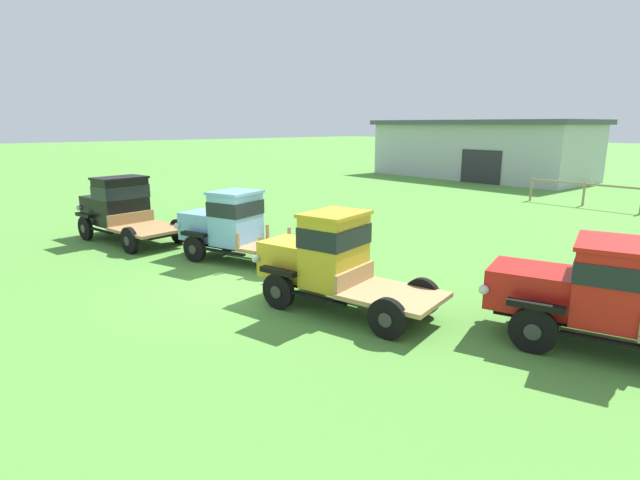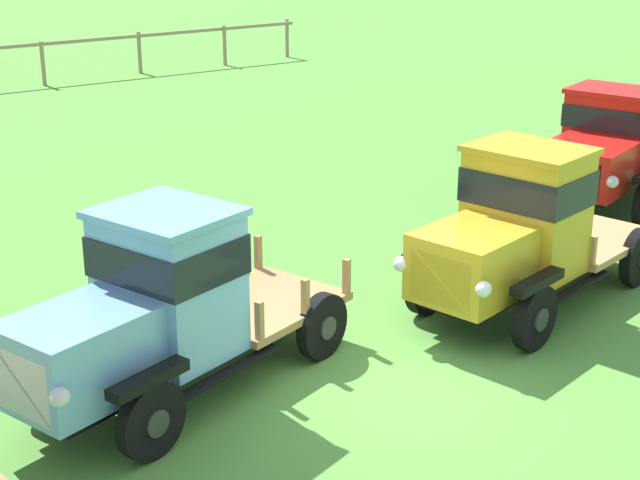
# 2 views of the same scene
# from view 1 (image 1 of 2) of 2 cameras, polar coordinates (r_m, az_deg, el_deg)

# --- Properties ---
(ground_plane) EXTENTS (240.00, 240.00, 0.00)m
(ground_plane) POSITION_cam_1_polar(r_m,az_deg,el_deg) (13.52, -8.83, -5.25)
(ground_plane) COLOR #518E38
(farm_shed) EXTENTS (16.88, 8.04, 4.53)m
(farm_shed) POSITION_cam_1_polar(r_m,az_deg,el_deg) (42.67, 17.83, 9.91)
(farm_shed) COLOR #B2B7BC
(farm_shed) RESTS_ON ground
(vintage_truck_foreground_near) EXTENTS (5.13, 2.75, 2.35)m
(vintage_truck_foreground_near) POSITION_cam_1_polar(r_m,az_deg,el_deg) (19.96, -21.87, 3.50)
(vintage_truck_foreground_near) COLOR black
(vintage_truck_foreground_near) RESTS_ON ground
(vintage_truck_second_in_line) EXTENTS (4.71, 2.82, 2.22)m
(vintage_truck_second_in_line) POSITION_cam_1_polar(r_m,az_deg,el_deg) (15.87, -10.12, 1.76)
(vintage_truck_second_in_line) COLOR black
(vintage_truck_second_in_line) RESTS_ON ground
(vintage_truck_midrow_center) EXTENTS (4.79, 2.66, 2.28)m
(vintage_truck_midrow_center) POSITION_cam_1_polar(r_m,az_deg,el_deg) (11.61, 1.04, -2.16)
(vintage_truck_midrow_center) COLOR black
(vintage_truck_midrow_center) RESTS_ON ground
(vintage_truck_far_side) EXTENTS (5.33, 3.40, 2.10)m
(vintage_truck_far_side) POSITION_cam_1_polar(r_m,az_deg,el_deg) (10.97, 28.98, -5.09)
(vintage_truck_far_side) COLOR black
(vintage_truck_far_side) RESTS_ON ground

